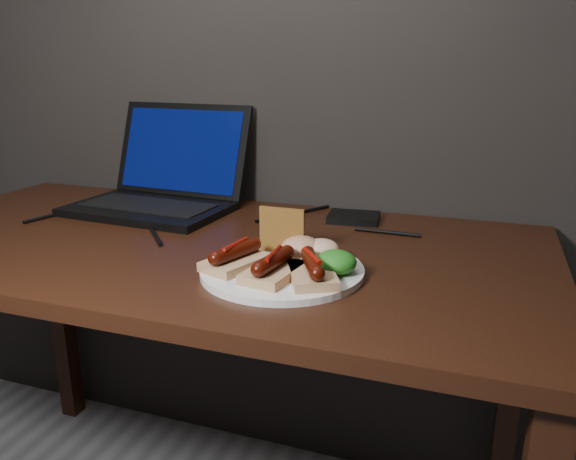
{
  "coord_description": "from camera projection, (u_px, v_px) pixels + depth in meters",
  "views": [
    {
      "loc": [
        0.54,
        0.42,
        1.1
      ],
      "look_at": [
        0.23,
        1.29,
        0.82
      ],
      "focal_mm": 35.0,
      "sensor_mm": 36.0,
      "label": 1
    }
  ],
  "objects": [
    {
      "name": "desk",
      "position": [
        198.0,
        281.0,
        1.17
      ],
      "size": [
        1.4,
        0.7,
        0.75
      ],
      "color": "#37170D",
      "rests_on": "ground"
    },
    {
      "name": "laptop",
      "position": [
        162.0,
        185.0,
        1.39
      ],
      "size": [
        0.39,
        0.34,
        0.25
      ],
      "color": "black",
      "rests_on": "desk"
    },
    {
      "name": "hard_drive",
      "position": [
        354.0,
        217.0,
        1.28
      ],
      "size": [
        0.12,
        0.1,
        0.02
      ],
      "primitive_type": "cube",
      "rotation": [
        0.0,
        0.0,
        0.1
      ],
      "color": "black",
      "rests_on": "desk"
    },
    {
      "name": "desk_cables",
      "position": [
        213.0,
        221.0,
        1.27
      ],
      "size": [
        0.86,
        0.41,
        0.01
      ],
      "color": "black",
      "rests_on": "desk"
    },
    {
      "name": "plate",
      "position": [
        282.0,
        270.0,
        0.96
      ],
      "size": [
        0.32,
        0.32,
        0.01
      ],
      "primitive_type": "cylinder",
      "rotation": [
        0.0,
        0.0,
        0.17
      ],
      "color": "silver",
      "rests_on": "desk"
    },
    {
      "name": "bread_sausage_left",
      "position": [
        236.0,
        258.0,
        0.96
      ],
      "size": [
        0.1,
        0.13,
        0.04
      ],
      "color": "tan",
      "rests_on": "plate"
    },
    {
      "name": "bread_sausage_center",
      "position": [
        273.0,
        267.0,
        0.91
      ],
      "size": [
        0.09,
        0.12,
        0.04
      ],
      "color": "tan",
      "rests_on": "plate"
    },
    {
      "name": "bread_sausage_right",
      "position": [
        312.0,
        270.0,
        0.9
      ],
      "size": [
        0.11,
        0.13,
        0.04
      ],
      "color": "tan",
      "rests_on": "plate"
    },
    {
      "name": "crispbread",
      "position": [
        282.0,
        231.0,
        1.02
      ],
      "size": [
        0.09,
        0.01,
        0.08
      ],
      "primitive_type": "cube",
      "color": "#9F662B",
      "rests_on": "plate"
    },
    {
      "name": "salad_greens",
      "position": [
        336.0,
        262.0,
        0.93
      ],
      "size": [
        0.07,
        0.07,
        0.04
      ],
      "primitive_type": "ellipsoid",
      "color": "#175A12",
      "rests_on": "plate"
    },
    {
      "name": "salsa_mound",
      "position": [
        301.0,
        247.0,
        1.0
      ],
      "size": [
        0.07,
        0.07,
        0.04
      ],
      "primitive_type": "ellipsoid",
      "color": "#A01011",
      "rests_on": "plate"
    },
    {
      "name": "coleslaw_mound",
      "position": [
        322.0,
        249.0,
        1.0
      ],
      "size": [
        0.06,
        0.06,
        0.04
      ],
      "primitive_type": "ellipsoid",
      "color": "beige",
      "rests_on": "plate"
    }
  ]
}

